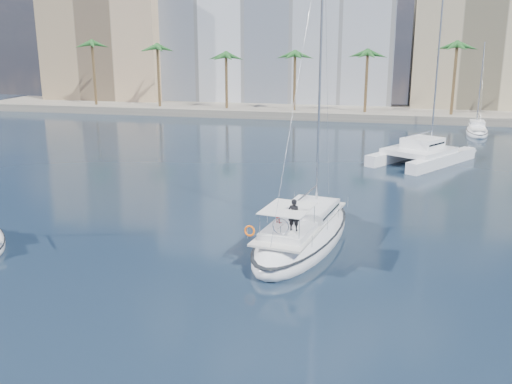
# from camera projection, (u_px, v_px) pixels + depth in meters

# --- Properties ---
(ground) EXTENTS (160.00, 160.00, 0.00)m
(ground) POSITION_uv_depth(u_px,v_px,m) (238.00, 246.00, 34.50)
(ground) COLOR black
(ground) RESTS_ON ground
(quay) EXTENTS (120.00, 14.00, 1.20)m
(quay) POSITION_uv_depth(u_px,v_px,m) (333.00, 112.00, 91.72)
(quay) COLOR gray
(quay) RESTS_ON ground
(building_modern) EXTENTS (42.00, 16.00, 28.00)m
(building_modern) POSITION_uv_depth(u_px,v_px,m) (275.00, 27.00, 102.07)
(building_modern) COLOR white
(building_modern) RESTS_ON ground
(building_tan_left) EXTENTS (22.00, 14.00, 22.00)m
(building_tan_left) POSITION_uv_depth(u_px,v_px,m) (112.00, 44.00, 105.56)
(building_tan_left) COLOR tan
(building_tan_left) RESTS_ON ground
(building_beige) EXTENTS (20.00, 14.00, 20.00)m
(building_beige) POSITION_uv_depth(u_px,v_px,m) (476.00, 51.00, 92.98)
(building_beige) COLOR #C5B48D
(building_beige) RESTS_ON ground
(palm_left) EXTENTS (3.60, 3.60, 12.30)m
(palm_left) POSITION_uv_depth(u_px,v_px,m) (124.00, 49.00, 92.73)
(palm_left) COLOR brown
(palm_left) RESTS_ON ground
(palm_centre) EXTENTS (3.60, 3.60, 12.30)m
(palm_centre) POSITION_uv_depth(u_px,v_px,m) (333.00, 50.00, 85.42)
(palm_centre) COLOR brown
(palm_centre) RESTS_ON ground
(main_sloop) EXTENTS (6.33, 13.78, 19.69)m
(main_sloop) POSITION_uv_depth(u_px,v_px,m) (303.00, 234.00, 34.79)
(main_sloop) COLOR white
(main_sloop) RESTS_ON ground
(catamaran) EXTENTS (11.06, 12.75, 16.81)m
(catamaran) POSITION_uv_depth(u_px,v_px,m) (421.00, 151.00, 57.17)
(catamaran) COLOR white
(catamaran) RESTS_ON ground
(seagull) EXTENTS (0.96, 0.41, 0.18)m
(seagull) POSITION_uv_depth(u_px,v_px,m) (272.00, 207.00, 39.13)
(seagull) COLOR silver
(seagull) RESTS_ON ground
(moored_yacht_a) EXTENTS (3.37, 9.52, 11.90)m
(moored_yacht_a) POSITION_uv_depth(u_px,v_px,m) (477.00, 134.00, 74.41)
(moored_yacht_a) COLOR white
(moored_yacht_a) RESTS_ON ground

